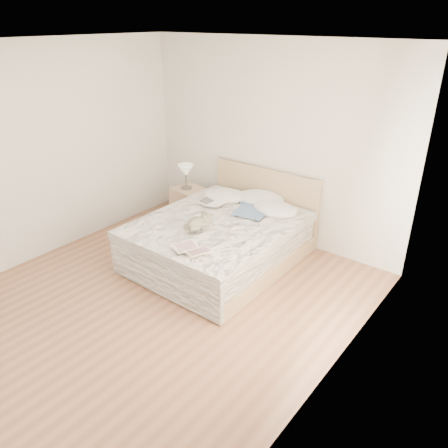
# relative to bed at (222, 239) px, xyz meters

# --- Properties ---
(floor) EXTENTS (4.00, 4.50, 0.00)m
(floor) POSITION_rel_bed_xyz_m (0.00, -1.19, -0.31)
(floor) COLOR brown
(floor) RESTS_ON ground
(ceiling) EXTENTS (4.00, 4.50, 0.00)m
(ceiling) POSITION_rel_bed_xyz_m (0.00, -1.19, 2.39)
(ceiling) COLOR white
(ceiling) RESTS_ON ground
(wall_back) EXTENTS (4.00, 0.02, 2.70)m
(wall_back) POSITION_rel_bed_xyz_m (0.00, 1.06, 1.04)
(wall_back) COLOR silver
(wall_back) RESTS_ON ground
(wall_left) EXTENTS (0.02, 4.50, 2.70)m
(wall_left) POSITION_rel_bed_xyz_m (-2.00, -1.19, 1.04)
(wall_left) COLOR silver
(wall_left) RESTS_ON ground
(wall_right) EXTENTS (0.02, 4.50, 2.70)m
(wall_right) POSITION_rel_bed_xyz_m (2.00, -1.19, 1.04)
(wall_right) COLOR silver
(wall_right) RESTS_ON ground
(window) EXTENTS (0.02, 1.30, 1.10)m
(window) POSITION_rel_bed_xyz_m (1.99, -0.89, 1.14)
(window) COLOR white
(window) RESTS_ON wall_right
(bed) EXTENTS (1.72, 2.14, 1.00)m
(bed) POSITION_rel_bed_xyz_m (0.00, 0.00, 0.00)
(bed) COLOR tan
(bed) RESTS_ON floor
(nightstand) EXTENTS (0.49, 0.45, 0.56)m
(nightstand) POSITION_rel_bed_xyz_m (-1.13, 0.61, -0.03)
(nightstand) COLOR tan
(nightstand) RESTS_ON floor
(table_lamp) EXTENTS (0.30, 0.30, 0.37)m
(table_lamp) POSITION_rel_bed_xyz_m (-1.15, 0.59, 0.52)
(table_lamp) COLOR #4C4642
(table_lamp) RESTS_ON nightstand
(pillow_left) EXTENTS (0.74, 0.65, 0.18)m
(pillow_left) POSITION_rel_bed_xyz_m (-0.38, 0.56, 0.33)
(pillow_left) COLOR silver
(pillow_left) RESTS_ON bed
(pillow_middle) EXTENTS (0.77, 0.63, 0.20)m
(pillow_middle) POSITION_rel_bed_xyz_m (0.06, 0.78, 0.33)
(pillow_middle) COLOR silver
(pillow_middle) RESTS_ON bed
(pillow_right) EXTENTS (0.61, 0.44, 0.18)m
(pillow_right) POSITION_rel_bed_xyz_m (0.41, 0.59, 0.33)
(pillow_right) COLOR silver
(pillow_right) RESTS_ON bed
(blouse) EXTENTS (0.74, 0.78, 0.03)m
(blouse) POSITION_rel_bed_xyz_m (0.18, 0.45, 0.32)
(blouse) COLOR #375077
(blouse) RESTS_ON bed
(photo_book) EXTENTS (0.36, 0.25, 0.03)m
(photo_book) POSITION_rel_bed_xyz_m (-0.37, 0.26, 0.32)
(photo_book) COLOR white
(photo_book) RESTS_ON bed
(childrens_book) EXTENTS (0.46, 0.39, 0.03)m
(childrens_book) POSITION_rel_bed_xyz_m (0.29, -0.88, 0.32)
(childrens_book) COLOR #F5E2C3
(childrens_book) RESTS_ON bed
(teddy_bear) EXTENTS (0.24, 0.33, 0.16)m
(teddy_bear) POSITION_rel_bed_xyz_m (-0.02, -0.47, 0.34)
(teddy_bear) COLOR #635A49
(teddy_bear) RESTS_ON bed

